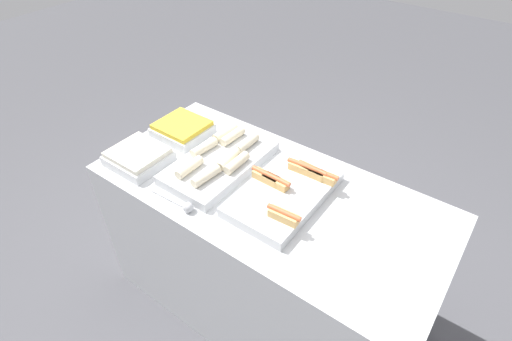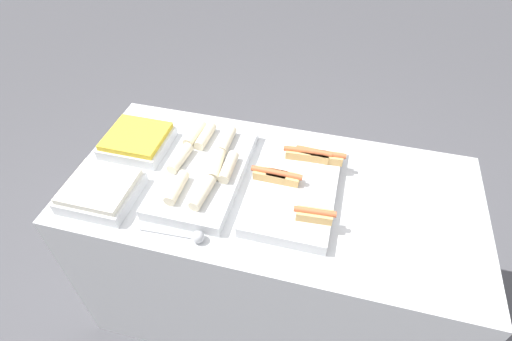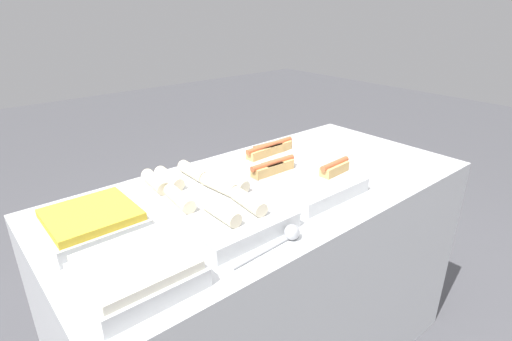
{
  "view_description": "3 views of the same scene",
  "coord_description": "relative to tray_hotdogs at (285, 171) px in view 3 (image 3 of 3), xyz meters",
  "views": [
    {
      "loc": [
        0.75,
        -1.11,
        2.08
      ],
      "look_at": [
        -0.07,
        0.0,
        0.95
      ],
      "focal_mm": 28.0,
      "sensor_mm": 36.0,
      "label": 1
    },
    {
      "loc": [
        0.21,
        -1.05,
        2.02
      ],
      "look_at": [
        -0.07,
        0.0,
        0.95
      ],
      "focal_mm": 28.0,
      "sensor_mm": 36.0,
      "label": 2
    },
    {
      "loc": [
        -0.91,
        -1.0,
        1.51
      ],
      "look_at": [
        -0.07,
        0.0,
        0.95
      ],
      "focal_mm": 28.0,
      "sensor_mm": 36.0,
      "label": 3
    }
  ],
  "objects": [
    {
      "name": "counter",
      "position": [
        -0.09,
        -0.01,
        -0.47
      ],
      "size": [
        1.61,
        0.77,
        0.87
      ],
      "color": "silver",
      "rests_on": "ground_plane"
    },
    {
      "name": "serving_spoon_near",
      "position": [
        -0.3,
        -0.32,
        -0.01
      ],
      "size": [
        0.24,
        0.05,
        0.05
      ],
      "color": "#B2B5BA",
      "rests_on": "counter"
    },
    {
      "name": "tray_hotdogs",
      "position": [
        0.0,
        0.0,
        0.0
      ],
      "size": [
        0.34,
        0.53,
        0.1
      ],
      "color": "silver",
      "rests_on": "counter"
    },
    {
      "name": "tray_side_back",
      "position": [
        -0.71,
        0.08,
        0.0
      ],
      "size": [
        0.26,
        0.25,
        0.07
      ],
      "color": "silver",
      "rests_on": "counter"
    },
    {
      "name": "tray_wraps",
      "position": [
        -0.37,
        -0.0,
        0.0
      ],
      "size": [
        0.31,
        0.56,
        0.09
      ],
      "color": "silver",
      "rests_on": "counter"
    },
    {
      "name": "tray_side_front",
      "position": [
        -0.71,
        -0.22,
        0.0
      ],
      "size": [
        0.26,
        0.25,
        0.07
      ],
      "color": "silver",
      "rests_on": "counter"
    }
  ]
}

